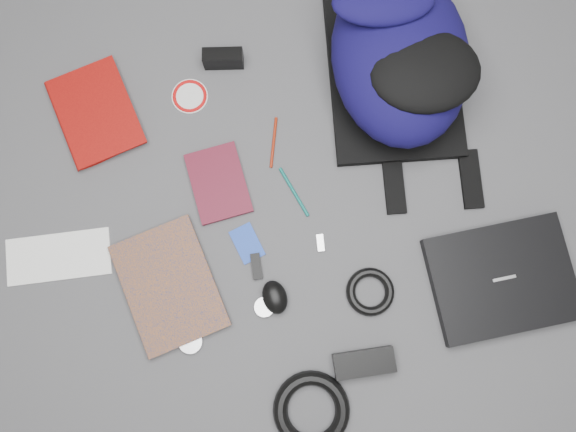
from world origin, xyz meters
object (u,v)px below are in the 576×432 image
object	(u,v)px
comic_book	(128,303)
backpack	(400,56)
laptop	(502,279)
dvd_case	(219,183)
mouse	(275,297)
power_brick	(364,363)
textbook_red	(61,127)
compact_camera	(223,59)

from	to	relation	value
comic_book	backpack	bearing A→B (deg)	19.16
backpack	laptop	distance (m)	0.58
dvd_case	mouse	world-z (taller)	mouse
laptop	comic_book	distance (m)	0.88
power_brick	dvd_case	bearing A→B (deg)	120.79
laptop	power_brick	distance (m)	0.38
backpack	textbook_red	xyz separation A→B (m)	(-0.83, 0.11, -0.09)
laptop	mouse	world-z (taller)	mouse
laptop	textbook_red	distance (m)	1.13
mouse	power_brick	xyz separation A→B (m)	(0.15, -0.20, -0.00)
laptop	mouse	bearing A→B (deg)	172.94
dvd_case	power_brick	size ratio (longest dim) A/B	1.30
textbook_red	compact_camera	world-z (taller)	compact_camera
compact_camera	mouse	size ratio (longest dim) A/B	1.24
backpack	mouse	size ratio (longest dim) A/B	6.28
dvd_case	power_brick	bearing A→B (deg)	-67.10
backpack	laptop	size ratio (longest dim) A/B	1.54
textbook_red	dvd_case	size ratio (longest dim) A/B	1.36
comic_book	power_brick	size ratio (longest dim) A/B	2.03
mouse	backpack	bearing A→B (deg)	44.10
backpack	laptop	world-z (taller)	backpack
mouse	power_brick	distance (m)	0.25
laptop	compact_camera	distance (m)	0.86
backpack	textbook_red	bearing A→B (deg)	-174.10
laptop	power_brick	world-z (taller)	power_brick
backpack	comic_book	bearing A→B (deg)	-142.13
backpack	comic_book	xyz separation A→B (m)	(-0.78, -0.35, -0.09)
dvd_case	textbook_red	bearing A→B (deg)	144.22
textbook_red	mouse	size ratio (longest dim) A/B	3.07
backpack	dvd_case	xyz separation A→B (m)	(-0.50, -0.14, -0.10)
compact_camera	mouse	bearing A→B (deg)	-78.91
power_brick	comic_book	bearing A→B (deg)	157.86
textbook_red	comic_book	distance (m)	0.47
power_brick	compact_camera	bearing A→B (deg)	106.25
dvd_case	mouse	size ratio (longest dim) A/B	2.26
comic_book	power_brick	xyz separation A→B (m)	(0.48, -0.30, 0.01)
comic_book	dvd_case	size ratio (longest dim) A/B	1.56
backpack	mouse	distance (m)	0.64
laptop	dvd_case	size ratio (longest dim) A/B	1.81
comic_book	dvd_case	bearing A→B (deg)	31.81
dvd_case	compact_camera	size ratio (longest dim) A/B	1.82
power_brick	laptop	bearing A→B (deg)	22.11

